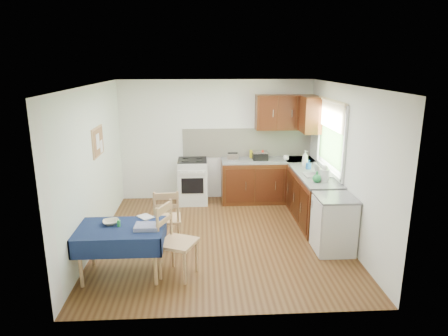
{
  "coord_description": "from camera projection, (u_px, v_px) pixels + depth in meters",
  "views": [
    {
      "loc": [
        -0.3,
        -6.11,
        2.85
      ],
      "look_at": [
        0.06,
        0.32,
        1.12
      ],
      "focal_mm": 32.0,
      "sensor_mm": 36.0,
      "label": 1
    }
  ],
  "objects": [
    {
      "name": "chair_near",
      "position": [
        174.0,
        238.0,
        5.38
      ],
      "size": [
        0.6,
        0.6,
        1.02
      ],
      "rotation": [
        0.0,
        0.0,
        1.15
      ],
      "color": "tan",
      "rests_on": "ground"
    },
    {
      "name": "tea_towel",
      "position": [
        147.0,
        227.0,
        5.29
      ],
      "size": [
        0.32,
        0.26,
        0.06
      ],
      "primitive_type": "cube",
      "rotation": [
        0.0,
        0.0,
        -0.03
      ],
      "color": "navy",
      "rests_on": "dining_table"
    },
    {
      "name": "wall_right",
      "position": [
        345.0,
        164.0,
        6.43
      ],
      "size": [
        0.02,
        4.2,
        2.5
      ],
      "primitive_type": "cube",
      "color": "white",
      "rests_on": "ground"
    },
    {
      "name": "book",
      "position": [
        140.0,
        218.0,
        5.62
      ],
      "size": [
        0.27,
        0.28,
        0.02
      ],
      "primitive_type": "imported",
      "rotation": [
        0.0,
        0.0,
        0.69
      ],
      "color": "white",
      "rests_on": "dining_table"
    },
    {
      "name": "wall_back",
      "position": [
        216.0,
        140.0,
        8.34
      ],
      "size": [
        4.0,
        0.02,
        2.5
      ],
      "primitive_type": "cube",
      "color": "white",
      "rests_on": "ground"
    },
    {
      "name": "cup",
      "position": [
        286.0,
        158.0,
        8.12
      ],
      "size": [
        0.15,
        0.15,
        0.1
      ],
      "primitive_type": "imported",
      "rotation": [
        0.0,
        0.0,
        0.22
      ],
      "color": "white",
      "rests_on": "worktop_back"
    },
    {
      "name": "kettle",
      "position": [
        325.0,
        174.0,
        6.66
      ],
      "size": [
        0.17,
        0.17,
        0.28
      ],
      "color": "silver",
      "rests_on": "worktop_right"
    },
    {
      "name": "yellow_packet",
      "position": [
        253.0,
        154.0,
        8.32
      ],
      "size": [
        0.14,
        0.11,
        0.16
      ],
      "primitive_type": "cube",
      "rotation": [
        0.0,
        0.0,
        -0.26
      ],
      "color": "yellow",
      "rests_on": "worktop_back"
    },
    {
      "name": "splashback",
      "position": [
        247.0,
        142.0,
        8.38
      ],
      "size": [
        2.7,
        0.02,
        0.6
      ],
      "primitive_type": "cube",
      "color": "silver",
      "rests_on": "wall_back"
    },
    {
      "name": "upper_cabinets",
      "position": [
        293.0,
        113.0,
        7.98
      ],
      "size": [
        1.2,
        0.85,
        0.7
      ],
      "color": "#382109",
      "rests_on": "wall_back"
    },
    {
      "name": "worktop_right",
      "position": [
        314.0,
        175.0,
        7.13
      ],
      "size": [
        0.6,
        1.7,
        0.04
      ],
      "primitive_type": "cube",
      "color": "slate",
      "rests_on": "base_cabinets"
    },
    {
      "name": "ceiling",
      "position": [
        221.0,
        85.0,
        6.0
      ],
      "size": [
        4.0,
        4.2,
        0.02
      ],
      "primitive_type": "cube",
      "color": "white",
      "rests_on": "wall_back"
    },
    {
      "name": "fridge",
      "position": [
        334.0,
        224.0,
        6.09
      ],
      "size": [
        0.58,
        0.6,
        0.89
      ],
      "color": "silver",
      "rests_on": "ground"
    },
    {
      "name": "corkboard",
      "position": [
        98.0,
        142.0,
        6.41
      ],
      "size": [
        0.04,
        0.62,
        0.47
      ],
      "color": "tan",
      "rests_on": "wall_left"
    },
    {
      "name": "wall_left",
      "position": [
        93.0,
        167.0,
        6.21
      ],
      "size": [
        0.02,
        4.2,
        2.5
      ],
      "primitive_type": "cube",
      "color": "white",
      "rests_on": "ground"
    },
    {
      "name": "dining_table",
      "position": [
        121.0,
        235.0,
        5.36
      ],
      "size": [
        1.16,
        0.79,
        0.7
      ],
      "rotation": [
        0.0,
        0.0,
        0.0
      ],
      "color": "#0E183B",
      "rests_on": "ground"
    },
    {
      "name": "soap_bottle_c",
      "position": [
        317.0,
        177.0,
        6.63
      ],
      "size": [
        0.2,
        0.2,
        0.18
      ],
      "primitive_type": "imported",
      "rotation": [
        0.0,
        0.0,
        3.7
      ],
      "color": "#22803D",
      "rests_on": "worktop_right"
    },
    {
      "name": "base_cabinets",
      "position": [
        287.0,
        189.0,
        7.82
      ],
      "size": [
        1.9,
        2.3,
        0.86
      ],
      "color": "#382109",
      "rests_on": "ground"
    },
    {
      "name": "chair_far",
      "position": [
        167.0,
        217.0,
        6.19
      ],
      "size": [
        0.46,
        0.46,
        0.97
      ],
      "rotation": [
        0.0,
        0.0,
        3.21
      ],
      "color": "tan",
      "rests_on": "ground"
    },
    {
      "name": "sandwich_press",
      "position": [
        260.0,
        155.0,
        8.16
      ],
      "size": [
        0.3,
        0.26,
        0.18
      ],
      "rotation": [
        0.0,
        0.0,
        -0.33
      ],
      "color": "black",
      "rests_on": "worktop_back"
    },
    {
      "name": "wall_front",
      "position": [
        231.0,
        215.0,
        4.29
      ],
      "size": [
        4.0,
        0.02,
        2.5
      ],
      "primitive_type": "cube",
      "color": "white",
      "rests_on": "ground"
    },
    {
      "name": "soap_bottle_a",
      "position": [
        305.0,
        158.0,
        7.63
      ],
      "size": [
        0.17,
        0.17,
        0.3
      ],
      "primitive_type": "imported",
      "rotation": [
        0.0,
        0.0,
        0.68
      ],
      "color": "silver",
      "rests_on": "worktop_right"
    },
    {
      "name": "spice_jar",
      "position": [
        119.0,
        223.0,
        5.35
      ],
      "size": [
        0.04,
        0.04,
        0.09
      ],
      "primitive_type": "cylinder",
      "color": "green",
      "rests_on": "dining_table"
    },
    {
      "name": "worktop_corner",
      "position": [
        299.0,
        160.0,
        8.24
      ],
      "size": [
        0.6,
        0.6,
        0.04
      ],
      "primitive_type": "cube",
      "color": "slate",
      "rests_on": "base_cabinets"
    },
    {
      "name": "plate_bowl",
      "position": [
        111.0,
        222.0,
        5.44
      ],
      "size": [
        0.27,
        0.27,
        0.05
      ],
      "primitive_type": "imported",
      "rotation": [
        0.0,
        0.0,
        0.27
      ],
      "color": "beige",
      "rests_on": "dining_table"
    },
    {
      "name": "window",
      "position": [
        331.0,
        132.0,
        7.0
      ],
      "size": [
        0.04,
        1.48,
        1.26
      ],
      "color": "#2F5322",
      "rests_on": "wall_right"
    },
    {
      "name": "dish_rack",
      "position": [
        318.0,
        174.0,
        7.02
      ],
      "size": [
        0.46,
        0.35,
        0.22
      ],
      "rotation": [
        0.0,
        0.0,
        -0.41
      ],
      "color": "gray",
      "rests_on": "worktop_right"
    },
    {
      "name": "soap_bottle_b",
      "position": [
        308.0,
        165.0,
        7.44
      ],
      "size": [
        0.09,
        0.09,
        0.17
      ],
      "primitive_type": "imported",
      "rotation": [
        0.0,
        0.0,
        1.82
      ],
      "color": "blue",
      "rests_on": "worktop_right"
    },
    {
      "name": "worktop_back",
      "position": [
        268.0,
        160.0,
        8.21
      ],
      "size": [
        1.9,
        0.6,
        0.04
      ],
      "primitive_type": "cube",
      "color": "slate",
      "rests_on": "base_cabinets"
    },
    {
      "name": "sauce_bottle",
      "position": [
        263.0,
        155.0,
        8.12
      ],
      "size": [
        0.05,
        0.05,
        0.21
      ],
      "primitive_type": "cylinder",
      "color": "red",
      "rests_on": "worktop_back"
    },
    {
      "name": "floor",
      "position": [
        221.0,
        238.0,
        6.64
      ],
      "size": [
        4.2,
        4.2,
        0.0
      ],
      "primitive_type": "plane",
      "color": "#482A13",
      "rests_on": "ground"
    },
    {
      "name": "toaster",
      "position": [
        233.0,
        157.0,
        8.05
      ],
      "size": [
        0.23,
        0.14,
        0.18
      ],
      "rotation": [
        0.0,
        0.0,
        -0.26
      ],
      "color": "#B8B8BD",
      "rests_on": "worktop_back"
    },
    {
      "name": "stove",
      "position": [
        193.0,
        181.0,
        8.23
      ],
      "size": [
        0.6,
        0.61,
        0.92
      ],
      "color": "silver",
      "rests_on": "ground"
    }
  ]
}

